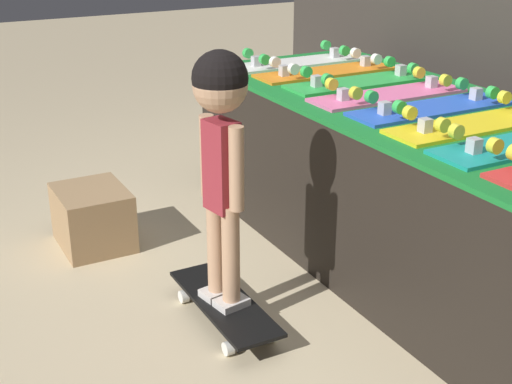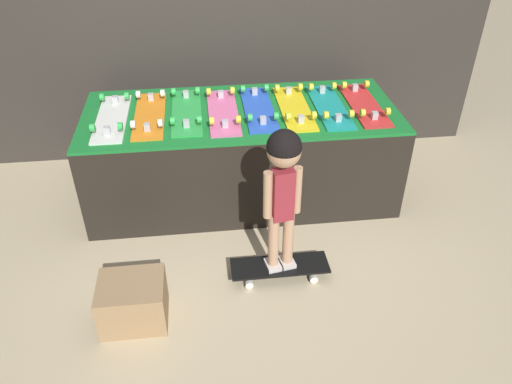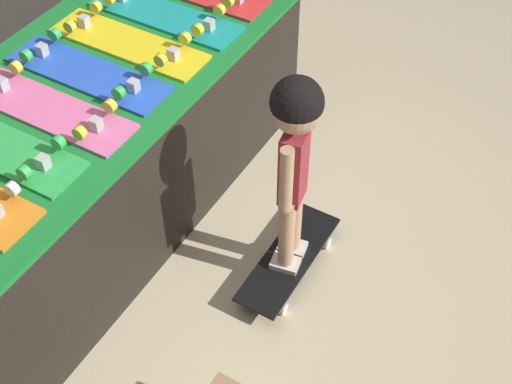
{
  "view_description": "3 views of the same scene",
  "coord_description": "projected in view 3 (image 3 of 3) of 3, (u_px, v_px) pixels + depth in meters",
  "views": [
    {
      "loc": [
        2.3,
        -1.34,
        1.5
      ],
      "look_at": [
        -0.01,
        -0.1,
        0.44
      ],
      "focal_mm": 50.0,
      "sensor_mm": 36.0,
      "label": 1
    },
    {
      "loc": [
        -0.29,
        -2.63,
        2.29
      ],
      "look_at": [
        0.03,
        0.0,
        0.44
      ],
      "focal_mm": 35.0,
      "sensor_mm": 36.0,
      "label": 2
    },
    {
      "loc": [
        -1.59,
        -1.17,
        2.53
      ],
      "look_at": [
        0.16,
        -0.15,
        0.4
      ],
      "focal_mm": 50.0,
      "sensor_mm": 36.0,
      "label": 3
    }
  ],
  "objects": [
    {
      "name": "ground_plane",
      "position": [
        209.0,
        263.0,
        3.19
      ],
      "size": [
        16.0,
        16.0,
        0.0
      ],
      "primitive_type": "plane",
      "color": "beige"
    },
    {
      "name": "display_rack",
      "position": [
        83.0,
        155.0,
        3.15
      ],
      "size": [
        2.27,
        0.95,
        0.71
      ],
      "color": "black",
      "rests_on": "ground_plane"
    },
    {
      "name": "skateboard_pink_on_rack",
      "position": [
        49.0,
        108.0,
        2.8
      ],
      "size": [
        0.21,
        0.73,
        0.09
      ],
      "color": "pink",
      "rests_on": "display_rack"
    },
    {
      "name": "skateboard_blue_on_rack",
      "position": [
        87.0,
        72.0,
        2.96
      ],
      "size": [
        0.21,
        0.73,
        0.09
      ],
      "color": "blue",
      "rests_on": "display_rack"
    },
    {
      "name": "skateboard_yellow_on_rack",
      "position": [
        128.0,
        42.0,
        3.11
      ],
      "size": [
        0.21,
        0.73,
        0.09
      ],
      "color": "yellow",
      "rests_on": "display_rack"
    },
    {
      "name": "skateboard_teal_on_rack",
      "position": [
        165.0,
        14.0,
        3.26
      ],
      "size": [
        0.21,
        0.73,
        0.09
      ],
      "color": "teal",
      "rests_on": "display_rack"
    },
    {
      "name": "skateboard_on_floor",
      "position": [
        289.0,
        260.0,
        3.11
      ],
      "size": [
        0.62,
        0.2,
        0.09
      ],
      "color": "black",
      "rests_on": "ground_plane"
    },
    {
      "name": "child",
      "position": [
        295.0,
        143.0,
        2.61
      ],
      "size": [
        0.23,
        0.19,
        0.96
      ],
      "rotation": [
        0.0,
        0.0,
        0.17
      ],
      "color": "silver",
      "rests_on": "skateboard_on_floor"
    }
  ]
}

